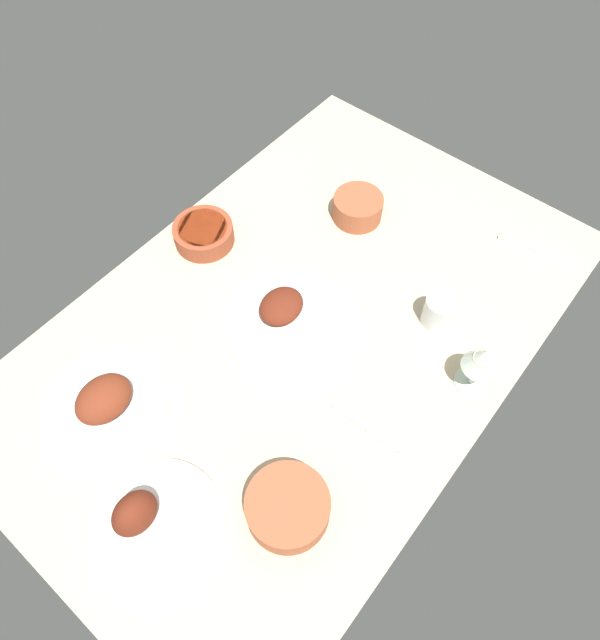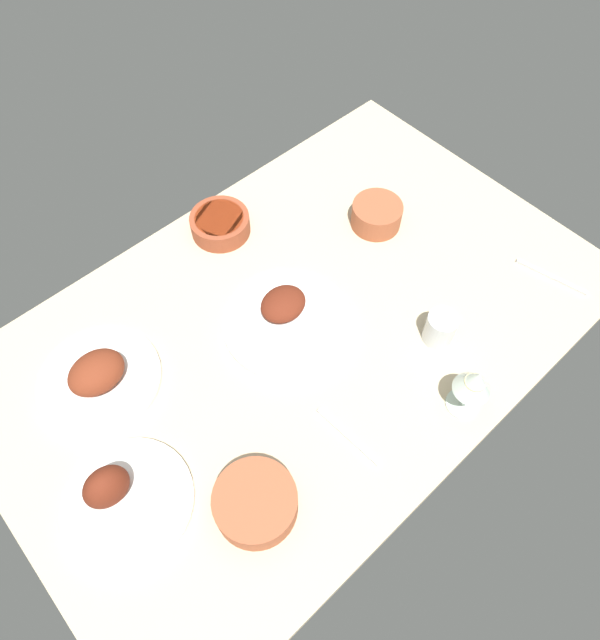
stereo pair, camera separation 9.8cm
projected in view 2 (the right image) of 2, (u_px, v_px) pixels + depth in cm
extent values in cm
cube|color=#C6B28E|center=(300.00, 329.00, 130.35)|extent=(140.00, 90.00, 4.00)
cylinder|color=white|center=(128.00, 502.00, 106.72)|extent=(24.93, 24.93, 1.60)
ellipsoid|color=#602314|center=(106.00, 487.00, 103.29)|extent=(8.79, 6.87, 9.05)
cylinder|color=white|center=(288.00, 323.00, 128.01)|extent=(29.47, 29.47, 1.60)
ellipsoid|color=#602314|center=(283.00, 304.00, 126.92)|extent=(10.86, 9.16, 5.15)
cylinder|color=white|center=(100.00, 380.00, 120.37)|extent=(26.10, 26.10, 1.60)
ellipsoid|color=maroon|center=(96.00, 372.00, 116.73)|extent=(12.11, 9.63, 7.12)
cylinder|color=#A35133|center=(377.00, 215.00, 142.23)|extent=(12.68, 12.68, 6.38)
cylinder|color=brown|center=(378.00, 207.00, 139.96)|extent=(10.40, 10.40, 1.00)
cylinder|color=#A35133|center=(256.00, 503.00, 104.31)|extent=(15.80, 15.80, 6.28)
cylinder|color=#D6BC70|center=(255.00, 499.00, 102.07)|extent=(12.96, 12.96, 1.00)
cylinder|color=brown|center=(220.00, 224.00, 141.44)|extent=(14.86, 14.86, 5.10)
cylinder|color=#9E3314|center=(219.00, 219.00, 139.71)|extent=(12.18, 12.18, 1.00)
cylinder|color=silver|center=(462.00, 404.00, 118.00)|extent=(7.00, 7.00, 0.50)
cylinder|color=silver|center=(467.00, 396.00, 114.82)|extent=(1.00, 1.00, 7.00)
cone|color=silver|center=(475.00, 382.00, 109.11)|extent=(7.60, 7.60, 6.50)
cylinder|color=beige|center=(474.00, 385.00, 110.34)|extent=(4.18, 4.18, 2.80)
cylinder|color=silver|center=(440.00, 328.00, 123.61)|extent=(6.77, 6.77, 7.79)
cube|color=silver|center=(551.00, 277.00, 135.38)|extent=(4.88, 17.35, 0.80)
cube|color=silver|center=(348.00, 436.00, 114.09)|extent=(1.77, 16.35, 0.80)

